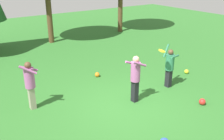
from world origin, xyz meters
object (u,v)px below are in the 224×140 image
person_catcher (135,75)px  person_bystander (30,81)px  person_thrower (170,65)px  frisbee (162,51)px  ball_red (202,102)px  ball_orange (97,75)px  ball_yellow (186,72)px

person_catcher → person_bystander: size_ratio=1.02×
person_thrower → frisbee: (-0.68, -0.18, 0.75)m
ball_red → ball_orange: ball_red is taller
ball_red → ball_orange: (-1.73, 4.29, -0.01)m
person_thrower → ball_yellow: person_thrower is taller
frisbee → ball_yellow: 2.98m
ball_red → ball_yellow: (1.85, 2.27, -0.02)m
person_thrower → person_bystander: person_thrower is taller
person_thrower → ball_red: (-0.11, -1.76, -0.83)m
ball_red → ball_yellow: ball_red is taller
ball_yellow → person_thrower: bearing=-163.8°
ball_orange → person_catcher: bearing=-91.6°
person_bystander → person_thrower: bearing=4.3°
ball_red → person_catcher: bearing=138.9°
person_bystander → frisbee: (4.46, -1.61, 0.68)m
person_catcher → ball_red: (1.81, -1.58, -0.92)m
ball_red → ball_yellow: size_ratio=1.17×
person_bystander → ball_yellow: (6.88, -0.93, -0.92)m
person_catcher → person_bystander: 3.60m
ball_red → frisbee: bearing=109.7°
person_bystander → frisbee: bearing=-0.0°
frisbee → ball_orange: (-1.16, 2.71, -1.59)m
person_thrower → person_catcher: size_ratio=1.01×
ball_orange → ball_yellow: 4.11m
ball_yellow → person_catcher: bearing=-169.4°
person_thrower → ball_orange: 3.24m
person_thrower → ball_orange: person_thrower is taller
ball_red → person_bystander: bearing=147.6°
person_bystander → ball_yellow: size_ratio=8.56×
person_bystander → ball_red: (5.03, -3.20, -0.90)m
person_catcher → ball_red: size_ratio=7.41×
frisbee → ball_red: 2.31m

